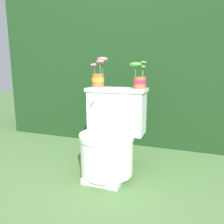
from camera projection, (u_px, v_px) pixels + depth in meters
ground_plane at (95, 177)px, 1.70m from camera, size 12.00×12.00×0.00m
hedge_backdrop at (137, 64)px, 2.78m from camera, size 3.04×1.09×1.78m
toilet at (111, 136)px, 1.72m from camera, size 0.48×0.56×0.67m
potted_plant_left at (98, 76)px, 1.85m from camera, size 0.15×0.11×0.25m
potted_plant_midleft at (139, 79)px, 1.71m from camera, size 0.13×0.10×0.21m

